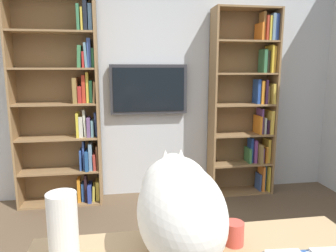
{
  "coord_description": "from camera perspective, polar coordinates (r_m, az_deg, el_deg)",
  "views": [
    {
      "loc": [
        0.38,
        1.4,
        1.48
      ],
      "look_at": [
        -0.01,
        -1.08,
        1.02
      ],
      "focal_mm": 33.4,
      "sensor_mm": 36.0,
      "label": 1
    }
  ],
  "objects": [
    {
      "name": "wall_mounted_tv",
      "position": [
        3.57,
        -3.52,
        6.69
      ],
      "size": [
        0.87,
        0.07,
        0.56
      ],
      "color": "#333338"
    },
    {
      "name": "cat",
      "position": [
        1.24,
        2.07,
        -14.23
      ],
      "size": [
        0.34,
        0.65,
        0.38
      ],
      "color": "white",
      "rests_on": "desk"
    },
    {
      "name": "wall_back",
      "position": [
        3.65,
        -2.97,
        8.32
      ],
      "size": [
        4.52,
        0.06,
        2.7
      ],
      "primitive_type": "cube",
      "color": "silver",
      "rests_on": "ground"
    },
    {
      "name": "bookshelf_right",
      "position": [
        3.53,
        -17.98,
        3.54
      ],
      "size": [
        0.89,
        0.28,
        2.23
      ],
      "color": "#937047",
      "rests_on": "ground"
    },
    {
      "name": "bookshelf_left",
      "position": [
        3.79,
        14.63,
        3.98
      ],
      "size": [
        0.75,
        0.28,
        2.15
      ],
      "color": "#937047",
      "rests_on": "ground"
    },
    {
      "name": "coffee_mug",
      "position": [
        1.38,
        11.97,
        -18.62
      ],
      "size": [
        0.08,
        0.08,
        0.1
      ],
      "primitive_type": "cylinder",
      "color": "#D84C3F",
      "rests_on": "desk"
    },
    {
      "name": "paper_towel_roll",
      "position": [
        1.27,
        -18.62,
        -17.18
      ],
      "size": [
        0.11,
        0.11,
        0.27
      ],
      "primitive_type": "cylinder",
      "color": "white",
      "rests_on": "desk"
    }
  ]
}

